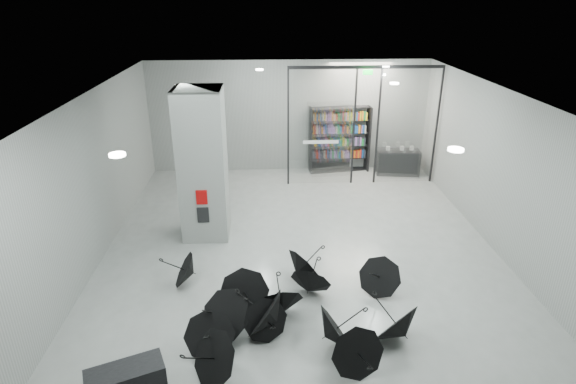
{
  "coord_description": "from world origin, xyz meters",
  "views": [
    {
      "loc": [
        -0.84,
        -9.55,
        6.14
      ],
      "look_at": [
        -0.3,
        1.5,
        1.4
      ],
      "focal_mm": 29.18,
      "sensor_mm": 36.0,
      "label": 1
    }
  ],
  "objects_px": {
    "bookshelf": "(339,139)",
    "shop_counter": "(398,162)",
    "column": "(203,165)",
    "bench": "(126,378)",
    "umbrella_cluster": "(285,314)"
  },
  "relations": [
    {
      "from": "bookshelf",
      "to": "shop_counter",
      "type": "height_order",
      "value": "bookshelf"
    },
    {
      "from": "column",
      "to": "bench",
      "type": "distance_m",
      "value": 5.82
    },
    {
      "from": "column",
      "to": "bookshelf",
      "type": "bearing_deg",
      "value": 47.66
    },
    {
      "from": "column",
      "to": "shop_counter",
      "type": "height_order",
      "value": "column"
    },
    {
      "from": "bookshelf",
      "to": "umbrella_cluster",
      "type": "relative_size",
      "value": 0.44
    },
    {
      "from": "bench",
      "to": "shop_counter",
      "type": "relative_size",
      "value": 0.83
    },
    {
      "from": "column",
      "to": "shop_counter",
      "type": "relative_size",
      "value": 2.64
    },
    {
      "from": "bench",
      "to": "bookshelf",
      "type": "bearing_deg",
      "value": 41.13
    },
    {
      "from": "bench",
      "to": "shop_counter",
      "type": "bearing_deg",
      "value": 31.14
    },
    {
      "from": "shop_counter",
      "to": "column",
      "type": "bearing_deg",
      "value": -139.46
    },
    {
      "from": "bench",
      "to": "umbrella_cluster",
      "type": "relative_size",
      "value": 0.23
    },
    {
      "from": "bookshelf",
      "to": "shop_counter",
      "type": "relative_size",
      "value": 1.58
    },
    {
      "from": "column",
      "to": "bench",
      "type": "relative_size",
      "value": 3.17
    },
    {
      "from": "umbrella_cluster",
      "to": "bookshelf",
      "type": "bearing_deg",
      "value": 74.99
    },
    {
      "from": "column",
      "to": "bench",
      "type": "bearing_deg",
      "value": -97.89
    }
  ]
}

